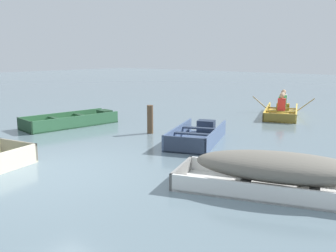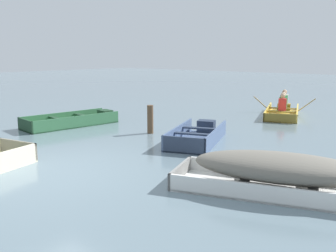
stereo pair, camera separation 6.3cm
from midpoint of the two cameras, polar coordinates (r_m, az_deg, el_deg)
ground_plane at (r=7.89m, az=-17.25°, el=-6.49°), size 80.00×80.00×0.00m
skiff_green_near_moored at (r=12.60m, az=-13.91°, el=0.73°), size 1.46×3.12×0.38m
skiff_slate_blue_mid_moored at (r=10.04m, az=4.78°, el=-1.48°), size 1.93×2.77×0.40m
skiff_white_far_moored at (r=6.57m, az=17.14°, el=-6.60°), size 3.75×2.32×0.67m
rowboat_yellow_with_crew at (r=14.90m, az=17.18°, el=2.43°), size 2.44×3.24×0.88m
mooring_post at (r=10.94m, az=-2.55°, el=1.03°), size 0.18×0.18×0.83m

